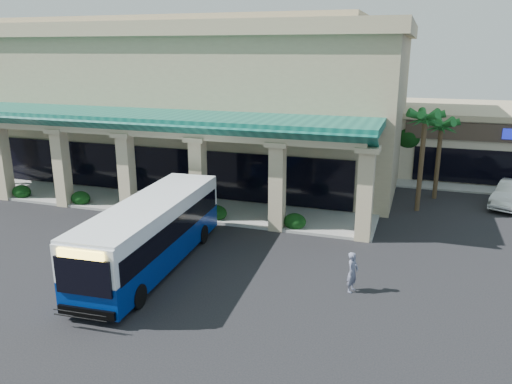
% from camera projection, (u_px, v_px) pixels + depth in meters
% --- Properties ---
extents(ground, '(110.00, 110.00, 0.00)m').
position_uv_depth(ground, '(212.00, 264.00, 22.25)').
color(ground, black).
extents(main_building, '(30.80, 14.80, 11.35)m').
position_uv_depth(main_building, '(197.00, 98.00, 37.70)').
color(main_building, tan).
rests_on(main_building, ground).
extents(arcade, '(30.00, 6.20, 5.70)m').
position_uv_depth(arcade, '(134.00, 159.00, 30.10)').
color(arcade, '#0D5146').
rests_on(arcade, ground).
extents(palm_0, '(2.40, 2.40, 6.60)m').
position_uv_depth(palm_0, '(422.00, 156.00, 28.77)').
color(palm_0, '#185D23').
rests_on(palm_0, ground).
extents(palm_1, '(2.40, 2.40, 5.80)m').
position_uv_depth(palm_1, '(439.00, 154.00, 31.31)').
color(palm_1, '#185D23').
rests_on(palm_1, ground).
extents(broadleaf_tree, '(2.60, 2.60, 4.81)m').
position_uv_depth(broadleaf_tree, '(408.00, 146.00, 36.61)').
color(broadleaf_tree, black).
rests_on(broadleaf_tree, ground).
extents(transit_bus, '(3.14, 10.81, 2.98)m').
position_uv_depth(transit_bus, '(152.00, 235.00, 21.64)').
color(transit_bus, navy).
rests_on(transit_bus, ground).
extents(pedestrian, '(0.55, 0.69, 1.64)m').
position_uv_depth(pedestrian, '(352.00, 272.00, 19.56)').
color(pedestrian, slate).
rests_on(pedestrian, ground).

